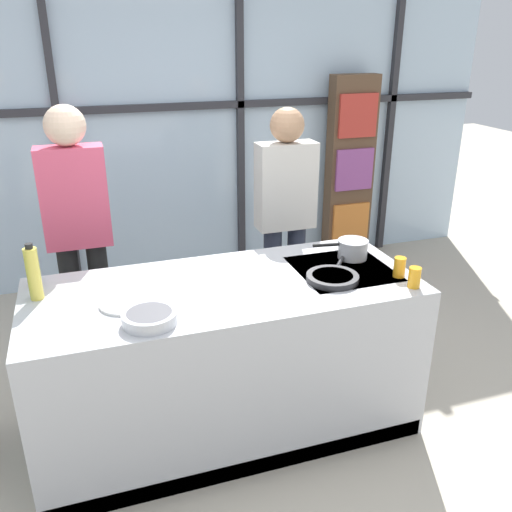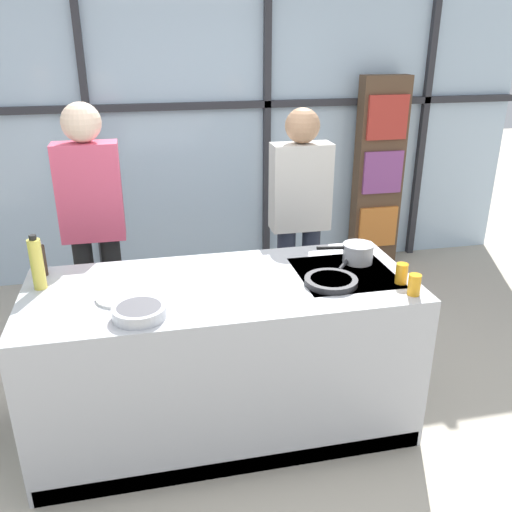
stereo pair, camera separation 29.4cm
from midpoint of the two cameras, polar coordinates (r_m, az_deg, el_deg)
ground_plane at (r=3.33m, az=-0.59°, el=-17.06°), size 18.00×18.00×0.00m
back_window_wall at (r=4.87m, az=-6.25°, el=13.86°), size 6.40×0.10×2.80m
bookshelf at (r=5.31m, az=14.36°, el=8.36°), size 0.45×0.19×1.78m
demo_island at (r=3.07m, az=-0.59°, el=-10.61°), size 2.05×0.86×0.90m
spectator_far_left at (r=3.62m, az=-14.63°, el=3.90°), size 0.40×0.24×1.74m
spectator_center_left at (r=3.83m, az=6.83°, el=4.65°), size 0.41×0.23×1.67m
frying_pan at (r=2.90m, az=10.86°, el=-2.58°), size 0.37×0.43×0.04m
saucepan at (r=3.18m, az=13.27°, el=0.32°), size 0.33×0.18×0.11m
white_plate at (r=2.75m, az=-11.01°, el=-4.29°), size 0.25×0.25×0.01m
mixing_bowl at (r=2.54m, az=-8.97°, el=-5.87°), size 0.25×0.25×0.06m
oil_bottle at (r=2.91m, az=-19.44°, el=-0.82°), size 0.07×0.07×0.29m
pepper_grinder at (r=3.08m, az=-19.20°, el=-0.41°), size 0.05×0.05×0.20m
juice_glass_near at (r=2.87m, az=19.19°, el=-2.94°), size 0.06×0.06×0.11m
juice_glass_far at (r=2.98m, az=17.85°, el=-1.83°), size 0.06×0.06×0.11m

